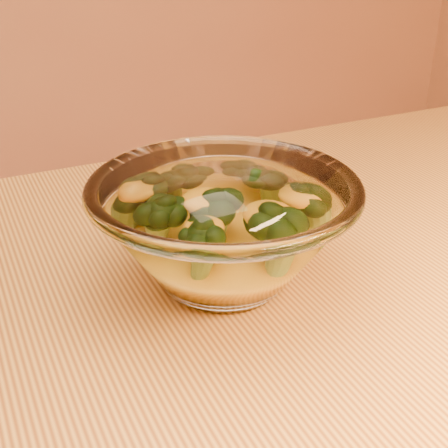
% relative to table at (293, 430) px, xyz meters
% --- Properties ---
extents(table, '(1.20, 0.80, 0.75)m').
position_rel_table_xyz_m(table, '(0.00, 0.00, 0.00)').
color(table, '#B98737').
rests_on(table, ground).
extents(glass_bowl, '(0.22, 0.22, 0.10)m').
position_rel_table_xyz_m(glass_bowl, '(-0.02, 0.09, 0.15)').
color(glass_bowl, white).
rests_on(glass_bowl, table).
extents(cheese_sauce, '(0.12, 0.12, 0.03)m').
position_rel_table_xyz_m(cheese_sauce, '(-0.02, 0.09, 0.13)').
color(cheese_sauce, '#FFA915').
rests_on(cheese_sauce, glass_bowl).
extents(broccoli_heap, '(0.14, 0.14, 0.06)m').
position_rel_table_xyz_m(broccoli_heap, '(-0.02, 0.10, 0.16)').
color(broccoli_heap, black).
rests_on(broccoli_heap, cheese_sauce).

